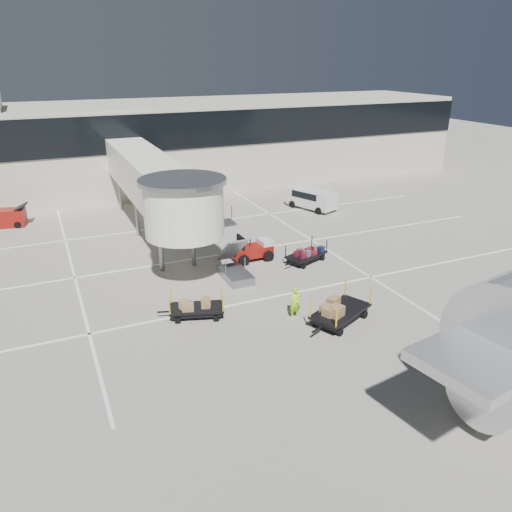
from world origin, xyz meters
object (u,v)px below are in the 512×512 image
object	(u,v)px
baggage_tug	(253,250)
suitcase_cart	(307,255)
minivan	(311,197)
belt_loader	(2,218)
box_cart_far	(196,308)
ground_worker	(295,303)
box_cart_near	(342,311)

from	to	relation	value
baggage_tug	suitcase_cart	xyz separation A→B (m)	(2.96, -1.79, -0.16)
minivan	belt_loader	distance (m)	24.53
baggage_tug	box_cart_far	size ratio (longest dim) A/B	0.79
belt_loader	ground_worker	bearing A→B (deg)	-45.04
baggage_tug	minivan	bearing A→B (deg)	41.89
minivan	belt_loader	world-z (taller)	belt_loader
suitcase_cart	box_cart_far	distance (m)	9.46
box_cart_far	belt_loader	size ratio (longest dim) A/B	0.89
baggage_tug	minivan	world-z (taller)	baggage_tug
suitcase_cart	box_cart_near	world-z (taller)	box_cart_near
box_cart_far	ground_worker	world-z (taller)	ground_worker
suitcase_cart	ground_worker	bearing A→B (deg)	-144.95
ground_worker	baggage_tug	bearing A→B (deg)	82.40
suitcase_cart	baggage_tug	bearing A→B (deg)	127.82
baggage_tug	belt_loader	bearing A→B (deg)	135.71
baggage_tug	box_cart_far	distance (m)	8.07
box_cart_near	belt_loader	xyz separation A→B (m)	(-15.59, 23.03, 0.08)
belt_loader	suitcase_cart	bearing A→B (deg)	-28.49
baggage_tug	ground_worker	size ratio (longest dim) A/B	1.62
box_cart_far	belt_loader	world-z (taller)	belt_loader
baggage_tug	box_cart_far	world-z (taller)	baggage_tug
box_cart_far	ground_worker	distance (m)	4.94
suitcase_cart	minivan	distance (m)	12.03
box_cart_near	minivan	world-z (taller)	minivan
baggage_tug	minivan	distance (m)	12.50
baggage_tug	belt_loader	world-z (taller)	belt_loader
box_cart_near	suitcase_cart	bearing A→B (deg)	48.79
baggage_tug	box_cart_near	xyz separation A→B (m)	(0.77, -9.18, -0.05)
box_cart_near	baggage_tug	bearing A→B (deg)	70.09
box_cart_far	minivan	distance (m)	20.56
belt_loader	minivan	bearing A→B (deg)	0.32
box_cart_near	box_cart_far	size ratio (longest dim) A/B	1.18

